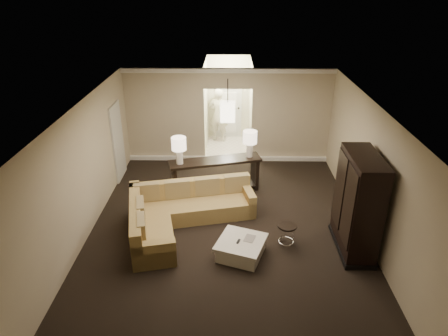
{
  "coord_description": "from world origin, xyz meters",
  "views": [
    {
      "loc": [
        0.07,
        -7.17,
        5.11
      ],
      "look_at": [
        -0.07,
        1.2,
        1.06
      ],
      "focal_mm": 32.0,
      "sensor_mm": 36.0,
      "label": 1
    }
  ],
  "objects_px": {
    "person": "(218,112)",
    "sectional_sofa": "(180,213)",
    "drink_table": "(287,231)",
    "armoire": "(357,206)",
    "coffee_table": "(241,248)",
    "console_table": "(215,173)"
  },
  "relations": [
    {
      "from": "person",
      "to": "sectional_sofa",
      "type": "bearing_deg",
      "value": 96.91
    },
    {
      "from": "coffee_table",
      "to": "person",
      "type": "distance_m",
      "value": 6.35
    },
    {
      "from": "coffee_table",
      "to": "drink_table",
      "type": "distance_m",
      "value": 1.04
    },
    {
      "from": "armoire",
      "to": "drink_table",
      "type": "relative_size",
      "value": 4.26
    },
    {
      "from": "drink_table",
      "to": "armoire",
      "type": "bearing_deg",
      "value": -3.11
    },
    {
      "from": "coffee_table",
      "to": "armoire",
      "type": "height_order",
      "value": "armoire"
    },
    {
      "from": "drink_table",
      "to": "coffee_table",
      "type": "bearing_deg",
      "value": -158.71
    },
    {
      "from": "coffee_table",
      "to": "armoire",
      "type": "xyz_separation_m",
      "value": [
        2.29,
        0.3,
        0.82
      ]
    },
    {
      "from": "sectional_sofa",
      "to": "person",
      "type": "bearing_deg",
      "value": 69.46
    },
    {
      "from": "console_table",
      "to": "drink_table",
      "type": "xyz_separation_m",
      "value": [
        1.56,
        -2.3,
        -0.19
      ]
    },
    {
      "from": "sectional_sofa",
      "to": "armoire",
      "type": "height_order",
      "value": "armoire"
    },
    {
      "from": "armoire",
      "to": "person",
      "type": "height_order",
      "value": "armoire"
    },
    {
      "from": "sectional_sofa",
      "to": "console_table",
      "type": "height_order",
      "value": "console_table"
    },
    {
      "from": "coffee_table",
      "to": "console_table",
      "type": "xyz_separation_m",
      "value": [
        -0.61,
        2.67,
        0.35
      ]
    },
    {
      "from": "sectional_sofa",
      "to": "coffee_table",
      "type": "relative_size",
      "value": 2.59
    },
    {
      "from": "drink_table",
      "to": "person",
      "type": "distance_m",
      "value": 6.13
    },
    {
      "from": "console_table",
      "to": "person",
      "type": "bearing_deg",
      "value": 75.7
    },
    {
      "from": "console_table",
      "to": "armoire",
      "type": "distance_m",
      "value": 3.77
    },
    {
      "from": "coffee_table",
      "to": "person",
      "type": "xyz_separation_m",
      "value": [
        -0.63,
        6.26,
        0.81
      ]
    },
    {
      "from": "coffee_table",
      "to": "person",
      "type": "relative_size",
      "value": 0.57
    },
    {
      "from": "sectional_sofa",
      "to": "armoire",
      "type": "distance_m",
      "value": 3.76
    },
    {
      "from": "console_table",
      "to": "sectional_sofa",
      "type": "bearing_deg",
      "value": -129.13
    }
  ]
}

